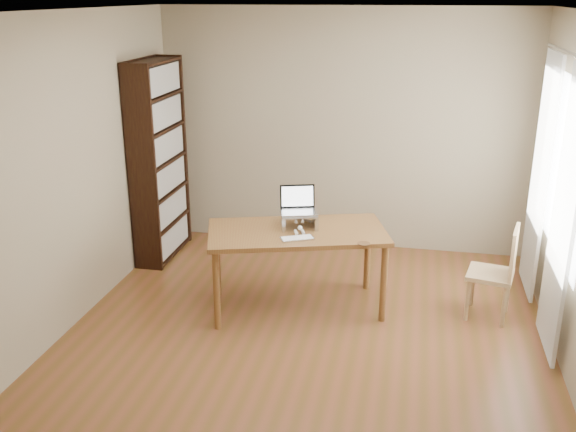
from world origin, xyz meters
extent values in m
cube|color=brown|center=(0.00, 0.00, -0.01)|extent=(4.00, 4.50, 0.02)
cube|color=white|center=(0.00, 0.00, 2.61)|extent=(4.00, 4.50, 0.02)
cube|color=gray|center=(0.00, 2.26, 1.30)|extent=(4.00, 0.02, 2.60)
cube|color=gray|center=(0.00, -2.26, 1.30)|extent=(4.00, 0.02, 2.60)
cube|color=gray|center=(-2.01, 0.00, 1.30)|extent=(0.02, 4.50, 2.60)
cube|color=white|center=(1.98, 0.80, 1.40)|extent=(0.01, 1.80, 1.40)
cube|color=black|center=(-1.84, 1.12, 1.05)|extent=(0.30, 0.04, 2.10)
cube|color=black|center=(-1.84, 1.98, 1.05)|extent=(0.30, 0.04, 2.10)
cube|color=black|center=(-1.98, 1.55, 1.05)|extent=(0.02, 0.90, 2.10)
cube|color=black|center=(-1.84, 1.55, 0.03)|extent=(0.30, 0.84, 0.02)
cube|color=black|center=(-1.81, 1.55, 0.20)|extent=(0.20, 0.78, 0.28)
cube|color=black|center=(-1.84, 1.55, 0.37)|extent=(0.30, 0.84, 0.03)
cube|color=black|center=(-1.81, 1.55, 0.54)|extent=(0.20, 0.78, 0.28)
cube|color=black|center=(-1.84, 1.55, 0.71)|extent=(0.30, 0.84, 0.02)
cube|color=black|center=(-1.81, 1.55, 0.88)|extent=(0.20, 0.78, 0.28)
cube|color=black|center=(-1.84, 1.55, 1.05)|extent=(0.30, 0.84, 0.02)
cube|color=black|center=(-1.81, 1.55, 1.22)|extent=(0.20, 0.78, 0.28)
cube|color=black|center=(-1.84, 1.55, 1.39)|extent=(0.30, 0.84, 0.02)
cube|color=black|center=(-1.81, 1.55, 1.56)|extent=(0.20, 0.78, 0.28)
cube|color=black|center=(-1.84, 1.55, 1.73)|extent=(0.30, 0.84, 0.02)
cube|color=black|center=(-1.81, 1.55, 1.90)|extent=(0.20, 0.78, 0.28)
cube|color=black|center=(-1.84, 1.55, 2.07)|extent=(0.30, 0.84, 0.03)
cube|color=silver|center=(1.92, 0.25, 1.15)|extent=(0.03, 0.70, 2.20)
cube|color=silver|center=(1.92, 1.35, 1.15)|extent=(0.03, 0.70, 2.20)
cylinder|color=silver|center=(1.92, 0.80, 2.28)|extent=(0.03, 1.90, 0.03)
cube|color=brown|center=(-0.17, 0.59, 0.73)|extent=(1.71, 1.20, 0.04)
cylinder|color=brown|center=(-0.89, 0.92, 0.35)|extent=(0.06, 0.06, 0.71)
cylinder|color=brown|center=(0.54, 0.92, 0.35)|extent=(0.06, 0.06, 0.71)
cylinder|color=brown|center=(-0.89, 0.26, 0.35)|extent=(0.06, 0.06, 0.71)
cylinder|color=brown|center=(0.54, 0.26, 0.35)|extent=(0.06, 0.06, 0.71)
cube|color=silver|center=(-0.32, 0.67, 0.81)|extent=(0.03, 0.25, 0.12)
cube|color=silver|center=(-0.03, 0.67, 0.81)|extent=(0.03, 0.25, 0.12)
cube|color=silver|center=(-0.17, 0.67, 0.88)|extent=(0.32, 0.25, 0.01)
cube|color=silver|center=(-0.17, 0.67, 0.89)|extent=(0.36, 0.30, 0.02)
cube|color=black|center=(-0.17, 0.80, 1.00)|extent=(0.31, 0.14, 0.21)
cube|color=white|center=(-0.17, 0.79, 1.00)|extent=(0.28, 0.12, 0.18)
cube|color=silver|center=(-0.13, 0.37, 0.76)|extent=(0.30, 0.23, 0.02)
cube|color=white|center=(-0.13, 0.37, 0.77)|extent=(0.28, 0.21, 0.00)
cylinder|color=#55361D|center=(0.43, 0.39, 0.75)|extent=(0.11, 0.11, 0.01)
ellipsoid|color=#4D433C|center=(-0.19, 0.70, 0.81)|extent=(0.15, 0.35, 0.12)
ellipsoid|color=#4D433C|center=(-0.19, 0.81, 0.80)|extent=(0.14, 0.15, 0.11)
ellipsoid|color=#4D433C|center=(-0.19, 0.51, 0.83)|extent=(0.09, 0.09, 0.08)
ellipsoid|color=white|center=(-0.19, 0.55, 0.80)|extent=(0.08, 0.08, 0.07)
sphere|color=white|center=(-0.19, 0.48, 0.81)|extent=(0.04, 0.04, 0.04)
cone|color=#4D433C|center=(-0.21, 0.52, 0.87)|extent=(0.03, 0.04, 0.04)
cone|color=#4D433C|center=(-0.16, 0.52, 0.87)|extent=(0.03, 0.04, 0.04)
cylinder|color=white|center=(-0.22, 0.50, 0.76)|extent=(0.03, 0.08, 0.03)
cylinder|color=white|center=(-0.16, 0.50, 0.76)|extent=(0.03, 0.08, 0.03)
cylinder|color=#4D433C|center=(-0.10, 0.83, 0.77)|extent=(0.12, 0.19, 0.03)
cube|color=#9F7A56|center=(1.51, 0.76, 0.40)|extent=(0.45, 0.45, 0.04)
cylinder|color=#9F7A56|center=(1.36, 0.61, 0.20)|extent=(0.04, 0.04, 0.40)
cylinder|color=#9F7A56|center=(1.66, 0.61, 0.20)|extent=(0.04, 0.04, 0.40)
cylinder|color=#9F7A56|center=(1.36, 0.92, 0.20)|extent=(0.04, 0.04, 0.40)
cylinder|color=#9F7A56|center=(1.66, 0.92, 0.20)|extent=(0.04, 0.04, 0.40)
cube|color=#9F7A56|center=(1.68, 0.76, 0.63)|extent=(0.10, 0.36, 0.45)
camera|label=1|loc=(0.81, -4.58, 2.72)|focal=40.00mm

